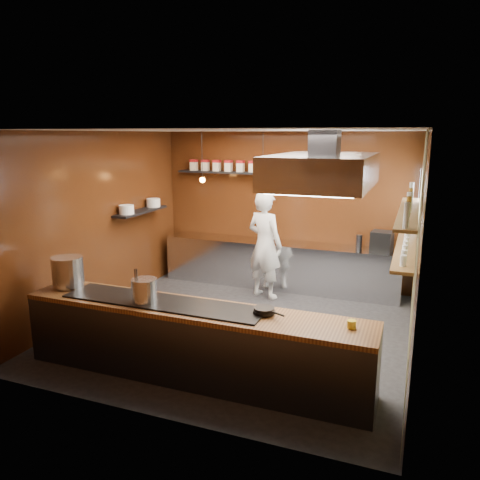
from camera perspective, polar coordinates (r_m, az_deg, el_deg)
The scene contains 26 objects.
floor at distance 7.41m, azimuth -0.10°, elevation -10.67°, with size 5.00×5.00×0.00m, color black.
back_wall at distance 9.28m, azimuth 5.46°, elevation 3.76°, with size 5.00×5.00×0.00m, color #351609.
left_wall at distance 8.17m, azimuth -16.71°, elevation 2.03°, with size 5.00×5.00×0.00m, color #351609.
right_wall at distance 6.50m, azimuth 20.92°, elevation -0.94°, with size 5.00×5.00×0.00m, color brown.
ceiling at distance 6.79m, azimuth -0.11°, elevation 13.22°, with size 5.00×5.00×0.00m, color silver.
window_pane at distance 8.11m, azimuth 20.90°, elevation 4.52°, with size 1.00×1.00×0.00m, color white.
prep_counter at distance 9.20m, azimuth 4.76°, elevation -3.01°, with size 4.60×0.65×0.90m, color silver.
pass_counter at distance 5.88m, azimuth -5.87°, elevation -12.26°, with size 4.40×0.72×0.94m.
tin_shelf at distance 9.35m, azimuth -0.06°, elevation 8.20°, with size 2.60×0.26×0.04m, color black.
plate_shelf at distance 8.87m, azimuth -12.00°, elevation 3.44°, with size 0.30×1.40×0.04m, color black.
bottle_shelf_upper at distance 6.72m, azimuth 19.87°, elevation 3.22°, with size 0.26×2.80×0.04m, color brown.
bottle_shelf_lower at distance 6.81m, azimuth 19.57°, elevation -0.68°, with size 0.26×2.80×0.04m, color brown.
extractor_hood at distance 6.06m, azimuth 10.17°, elevation 8.39°, with size 1.20×2.00×0.72m.
pendant_left at distance 8.95m, azimuth -4.61°, elevation 7.64°, with size 0.10×0.10×0.95m.
pendant_right at distance 8.50m, azimuth 2.78°, elevation 7.40°, with size 0.10×0.10×0.95m.
storage_tins at distance 9.29m, azimuth 0.81°, elevation 8.98°, with size 2.43×0.13×0.22m.
plate_stacks at distance 8.85m, azimuth -12.03°, elevation 4.08°, with size 0.26×1.16×0.16m.
bottles at distance 6.70m, azimuth 19.96°, elevation 4.40°, with size 0.06×2.66×0.24m.
wine_glasses at distance 6.79m, azimuth 19.62°, elevation 0.01°, with size 0.07×2.37×0.13m.
stockpot_large at distance 6.73m, azimuth -20.25°, elevation -3.62°, with size 0.41×0.41×0.40m, color silver.
stockpot_small at distance 5.86m, azimuth -11.59°, elevation -6.03°, with size 0.31×0.31×0.29m, color silver.
utensil_crock at distance 5.93m, azimuth -12.45°, elevation -6.40°, with size 0.14×0.14×0.18m, color silver.
frying_pan at distance 5.44m, azimuth 2.99°, elevation -8.56°, with size 0.40×0.27×0.06m.
butter_jar at distance 5.22m, azimuth 13.45°, elevation -9.96°, with size 0.10×0.10×0.09m, color yellow.
espresso_machine at distance 8.73m, azimuth 16.90°, elevation -0.14°, with size 0.36×0.34×0.36m, color black.
chef at distance 8.50m, azimuth 3.05°, elevation -0.60°, with size 0.72×0.47×1.97m, color silver.
Camera 1 is at (2.44, -6.34, 2.95)m, focal length 35.00 mm.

